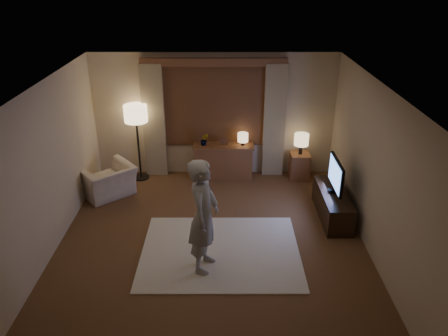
{
  "coord_description": "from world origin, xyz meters",
  "views": [
    {
      "loc": [
        0.2,
        -5.93,
        4.16
      ],
      "look_at": [
        0.2,
        0.6,
        1.1
      ],
      "focal_mm": 35.0,
      "sensor_mm": 36.0,
      "label": 1
    }
  ],
  "objects_px": {
    "sideboard": "(224,162)",
    "person": "(204,216)",
    "armchair": "(108,181)",
    "tv_stand": "(332,205)",
    "side_table": "(299,166)"
  },
  "relations": [
    {
      "from": "sideboard",
      "to": "person",
      "type": "height_order",
      "value": "person"
    },
    {
      "from": "armchair",
      "to": "tv_stand",
      "type": "relative_size",
      "value": 0.68
    },
    {
      "from": "side_table",
      "to": "sideboard",
      "type": "bearing_deg",
      "value": 178.22
    },
    {
      "from": "sideboard",
      "to": "tv_stand",
      "type": "height_order",
      "value": "sideboard"
    },
    {
      "from": "armchair",
      "to": "side_table",
      "type": "relative_size",
      "value": 1.69
    },
    {
      "from": "armchair",
      "to": "person",
      "type": "xyz_separation_m",
      "value": [
        1.99,
        -2.29,
        0.59
      ]
    },
    {
      "from": "tv_stand",
      "to": "armchair",
      "type": "bearing_deg",
      "value": 168.9
    },
    {
      "from": "sideboard",
      "to": "armchair",
      "type": "bearing_deg",
      "value": -160.46
    },
    {
      "from": "side_table",
      "to": "person",
      "type": "relative_size",
      "value": 0.32
    },
    {
      "from": "side_table",
      "to": "person",
      "type": "xyz_separation_m",
      "value": [
        -1.89,
        -3.05,
        0.62
      ]
    },
    {
      "from": "armchair",
      "to": "sideboard",
      "type": "bearing_deg",
      "value": 159.37
    },
    {
      "from": "side_table",
      "to": "tv_stand",
      "type": "relative_size",
      "value": 0.4
    },
    {
      "from": "sideboard",
      "to": "person",
      "type": "relative_size",
      "value": 0.68
    },
    {
      "from": "side_table",
      "to": "tv_stand",
      "type": "distance_m",
      "value": 1.62
    },
    {
      "from": "armchair",
      "to": "side_table",
      "type": "bearing_deg",
      "value": 150.86
    }
  ]
}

